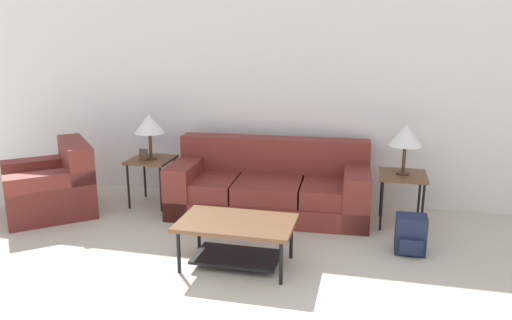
% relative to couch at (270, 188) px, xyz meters
% --- Properties ---
extents(wall_back, '(8.96, 0.06, 2.60)m').
position_rel_couch_xyz_m(wall_back, '(0.05, 0.58, 1.01)').
color(wall_back, white).
rests_on(wall_back, ground_plane).
extents(couch, '(2.24, 1.03, 0.82)m').
position_rel_couch_xyz_m(couch, '(0.00, 0.00, 0.00)').
color(couch, maroon).
rests_on(couch, ground_plane).
extents(armchair, '(1.32, 1.32, 0.80)m').
position_rel_couch_xyz_m(armchair, '(-2.42, -0.55, -0.01)').
color(armchair, maroon).
rests_on(armchair, ground_plane).
extents(coffee_table, '(1.01, 0.62, 0.42)m').
position_rel_couch_xyz_m(coffee_table, '(-0.01, -1.38, 0.01)').
color(coffee_table, brown).
rests_on(coffee_table, ground_plane).
extents(side_table_left, '(0.49, 0.51, 0.56)m').
position_rel_couch_xyz_m(side_table_left, '(-1.43, -0.04, 0.21)').
color(side_table_left, brown).
rests_on(side_table_left, ground_plane).
extents(side_table_right, '(0.49, 0.51, 0.56)m').
position_rel_couch_xyz_m(side_table_right, '(1.43, -0.04, 0.21)').
color(side_table_right, brown).
rests_on(side_table_right, ground_plane).
extents(table_lamp_left, '(0.35, 0.35, 0.53)m').
position_rel_couch_xyz_m(table_lamp_left, '(-1.43, -0.04, 0.68)').
color(table_lamp_left, '#472D1E').
rests_on(table_lamp_left, side_table_left).
extents(table_lamp_right, '(0.35, 0.35, 0.53)m').
position_rel_couch_xyz_m(table_lamp_right, '(1.43, -0.04, 0.68)').
color(table_lamp_right, '#472D1E').
rests_on(table_lamp_right, side_table_right).
extents(backpack, '(0.28, 0.29, 0.36)m').
position_rel_couch_xyz_m(backpack, '(1.50, -0.75, -0.12)').
color(backpack, '#1E2847').
rests_on(backpack, ground_plane).
extents(picture_frame, '(0.10, 0.04, 0.13)m').
position_rel_couch_xyz_m(picture_frame, '(-1.48, -0.11, 0.33)').
color(picture_frame, '#4C3828').
rests_on(picture_frame, side_table_left).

